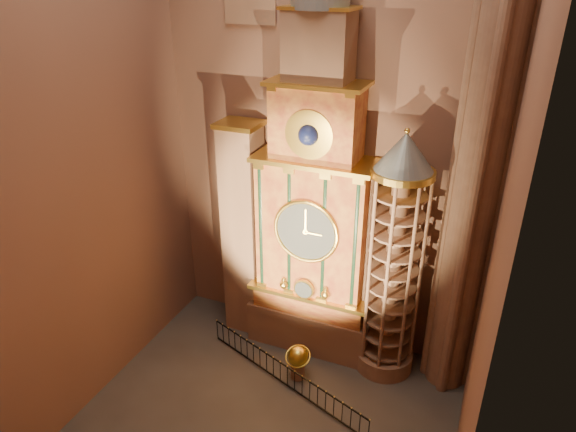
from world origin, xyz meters
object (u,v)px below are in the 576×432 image
at_px(astronomical_clock, 315,213).
at_px(iron_railing, 284,374).
at_px(portrait_tower, 244,231).
at_px(stair_turret, 393,262).
at_px(celestial_globe, 298,360).

distance_m(astronomical_clock, iron_railing, 6.86).
xyz_separation_m(astronomical_clock, portrait_tower, (-3.40, 0.02, -1.53)).
bearing_deg(stair_turret, iron_railing, -141.37).
bearing_deg(astronomical_clock, celestial_globe, -83.24).
bearing_deg(portrait_tower, iron_railing, -43.37).
bearing_deg(portrait_tower, celestial_globe, -34.04).
height_order(astronomical_clock, stair_turret, astronomical_clock).
distance_m(stair_turret, iron_railing, 6.56).
distance_m(stair_turret, celestial_globe, 5.82).
bearing_deg(celestial_globe, iron_railing, -119.91).
bearing_deg(iron_railing, celestial_globe, 60.09).
xyz_separation_m(celestial_globe, iron_railing, (-0.37, -0.64, -0.38)).
xyz_separation_m(stair_turret, celestial_globe, (-3.21, -2.21, -4.32)).
height_order(portrait_tower, iron_railing, portrait_tower).
relative_size(stair_turret, iron_railing, 1.34).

